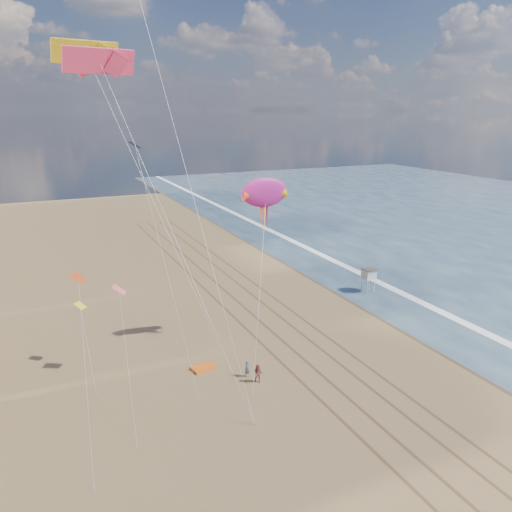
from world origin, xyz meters
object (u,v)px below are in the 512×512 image
Objects in this scene: lifeguard_stand at (369,274)px; show_kite at (264,193)px; kite_flyer_b at (258,374)px; kite_flyer_a at (247,369)px; grounded_kite at (203,367)px.

show_kite is (-19.91, -7.86, 13.79)m from lifeguard_stand.
kite_flyer_a is at bearing 146.38° from kite_flyer_b.
lifeguard_stand is 0.17× the size of show_kite.
grounded_kite is at bearing 167.38° from kite_flyer_b.
kite_flyer_a is (3.33, -3.21, 0.69)m from grounded_kite.
lifeguard_stand is 1.50× the size of grounded_kite.
show_kite reaches higher than grounded_kite.
kite_flyer_a reaches higher than grounded_kite.
show_kite reaches higher than lifeguard_stand.
show_kite is at bearing -158.45° from lifeguard_stand.
lifeguard_stand is at bearing 21.55° from show_kite.
kite_flyer_b is (-24.23, -15.70, -1.64)m from lifeguard_stand.
lifeguard_stand is 2.06× the size of kite_flyer_a.
lifeguard_stand is 30.24m from grounded_kite.
grounded_kite is 18.45m from show_kite.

